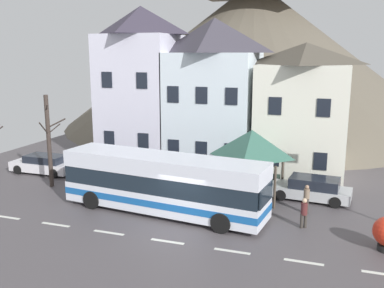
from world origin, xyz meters
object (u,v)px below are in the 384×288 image
object	(u,v)px
bus_shelter	(252,144)
parked_car_00	(311,189)
hilltop_castle	(253,50)
pedestrian_00	(304,212)
transit_bus	(163,184)
townhouse_01	(214,95)
parked_car_02	(44,164)
bare_tree_01	(49,140)
townhouse_00	(142,87)
public_bench	(266,180)
pedestrian_01	(306,198)
parked_car_01	(105,169)
townhouse_02	(303,110)

from	to	relation	value
bus_shelter	parked_car_00	xyz separation A→B (m)	(3.47, 0.50, -2.53)
hilltop_castle	pedestrian_00	distance (m)	32.78
parked_car_00	pedestrian_00	bearing A→B (deg)	93.97
bus_shelter	transit_bus	bearing A→B (deg)	-132.87
townhouse_01	parked_car_02	xyz separation A→B (m)	(-10.92, -5.27, -4.72)
bus_shelter	bare_tree_01	size ratio (longest dim) A/B	0.68
townhouse_00	bus_shelter	xyz separation A→B (m)	(9.52, -5.43, -2.67)
transit_bus	bus_shelter	bearing A→B (deg)	53.56
bus_shelter	public_bench	bearing A→B (deg)	73.92
pedestrian_00	parked_car_02	bearing A→B (deg)	167.54
hilltop_castle	pedestrian_00	bearing A→B (deg)	-74.09
townhouse_01	transit_bus	distance (m)	10.32
pedestrian_01	public_bench	distance (m)	4.75
hilltop_castle	pedestrian_00	xyz separation A→B (m)	(8.73, -30.61, -7.82)
parked_car_00	parked_car_01	bearing A→B (deg)	5.03
public_bench	pedestrian_01	bearing A→B (deg)	-54.17
parked_car_01	pedestrian_00	bearing A→B (deg)	170.57
pedestrian_00	pedestrian_01	xyz separation A→B (m)	(-0.04, 2.04, -0.01)
bare_tree_01	hilltop_castle	bearing A→B (deg)	76.39
pedestrian_00	bare_tree_01	world-z (taller)	bare_tree_01
hilltop_castle	pedestrian_00	world-z (taller)	hilltop_castle
public_bench	transit_bus	bearing A→B (deg)	-125.74
pedestrian_01	bus_shelter	bearing A→B (deg)	151.46
bus_shelter	parked_car_00	size ratio (longest dim) A/B	0.85
townhouse_01	bare_tree_01	xyz separation A→B (m)	(-8.47, -7.70, -2.38)
bare_tree_01	parked_car_00	bearing A→B (deg)	9.92
transit_bus	parked_car_01	distance (m)	7.86
hilltop_castle	parked_car_00	world-z (taller)	hilltop_castle
townhouse_02	bus_shelter	bearing A→B (deg)	-111.49
parked_car_02	transit_bus	bearing A→B (deg)	158.66
bus_shelter	parked_car_00	bearing A→B (deg)	8.25
parked_car_00	transit_bus	bearing A→B (deg)	37.50
parked_car_00	public_bench	xyz separation A→B (m)	(-2.89, 1.51, -0.18)
townhouse_02	hilltop_castle	distance (m)	22.54
parked_car_02	public_bench	xyz separation A→B (m)	(15.39, 1.86, -0.17)
townhouse_00	pedestrian_00	size ratio (longest dim) A/B	7.78
hilltop_castle	parked_car_01	bearing A→B (deg)	-100.32
townhouse_01	pedestrian_01	world-z (taller)	townhouse_01
townhouse_02	parked_car_00	bearing A→B (deg)	-78.43
townhouse_00	hilltop_castle	xyz separation A→B (m)	(4.19, 21.32, 2.80)
hilltop_castle	bare_tree_01	world-z (taller)	hilltop_castle
townhouse_02	bare_tree_01	distance (m)	16.93
townhouse_02	public_bench	xyz separation A→B (m)	(-1.77, -3.95, -4.04)
transit_bus	parked_car_00	bearing A→B (deg)	38.91
bus_shelter	parked_car_01	world-z (taller)	bus_shelter
pedestrian_00	bare_tree_01	bearing A→B (deg)	174.21
bus_shelter	townhouse_02	bearing A→B (deg)	68.51
townhouse_00	pedestrian_00	xyz separation A→B (m)	(12.91, -9.29, -5.03)
townhouse_01	parked_car_02	size ratio (longest dim) A/B	2.35
bus_shelter	pedestrian_01	size ratio (longest dim) A/B	2.57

